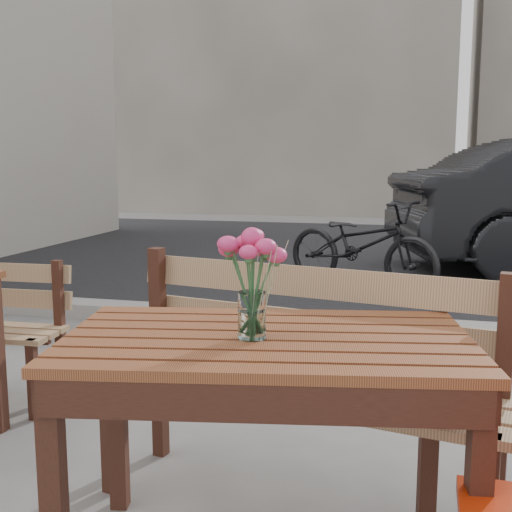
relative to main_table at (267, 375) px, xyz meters
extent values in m
cube|color=black|center=(0.16, 6.83, -0.63)|extent=(30.00, 8.00, 0.00)
cube|color=#98948F|center=(0.16, 2.83, -0.58)|extent=(30.00, 0.25, 0.12)
cube|color=slate|center=(-2.84, 13.83, 3.36)|extent=(8.00, 3.00, 8.00)
cube|color=#572B16|center=(0.00, 0.00, 0.11)|extent=(1.34, 0.93, 0.03)
cube|color=black|center=(-0.50, -0.40, -0.27)|extent=(0.07, 0.07, 0.73)
cube|color=black|center=(-0.61, 0.20, -0.27)|extent=(0.07, 0.07, 0.73)
cube|color=black|center=(0.50, 0.40, -0.27)|extent=(0.07, 0.07, 0.73)
cube|color=olive|center=(0.02, 0.32, -0.15)|extent=(1.57, 0.70, 0.03)
cube|color=olive|center=(0.06, 0.55, 0.10)|extent=(1.49, 0.33, 0.41)
cube|color=black|center=(-0.70, 0.29, -0.39)|extent=(0.06, 0.06, 0.50)
cube|color=black|center=(-0.63, 0.63, -0.17)|extent=(0.06, 0.06, 0.92)
cube|color=black|center=(0.73, 0.36, -0.17)|extent=(0.06, 0.06, 0.92)
cylinder|color=white|center=(-0.04, -0.04, 0.20)|extent=(0.08, 0.08, 0.14)
cylinder|color=#356C3C|center=(-0.04, -0.04, 0.27)|extent=(0.05, 0.05, 0.28)
cube|color=black|center=(-1.39, 0.84, -0.43)|extent=(0.05, 0.05, 0.41)
cube|color=black|center=(-1.40, 1.12, -0.25)|extent=(0.05, 0.05, 0.76)
imported|color=black|center=(-0.09, 4.51, -0.19)|extent=(1.79, 1.32, 0.90)
camera|label=1|loc=(0.43, -1.84, 0.66)|focal=45.00mm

